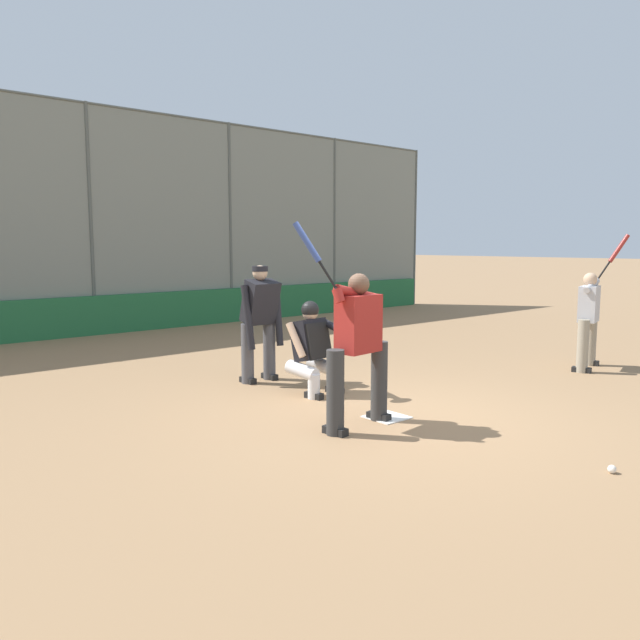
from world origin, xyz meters
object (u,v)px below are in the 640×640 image
Objects in this scene: batter_at_plate at (357,344)px; catcher_behind_plate at (315,346)px; batter_on_deck at (589,317)px; umpire_home at (260,320)px; baseball_loose at (612,469)px.

batter_at_plate is 1.62m from catcher_behind_plate.
catcher_behind_plate is 0.58× the size of batter_on_deck.
baseball_loose is at bearing 90.41° from umpire_home.
batter_on_deck is 28.91× the size of baseball_loose.
umpire_home is at bearing -91.85° from catcher_behind_plate.
umpire_home is (0.12, -1.06, 0.26)m from catcher_behind_plate.
baseball_loose is (-0.72, 2.45, -0.88)m from batter_at_plate.
batter_at_plate is 1.32× the size of umpire_home.
baseball_loose is (4.29, 2.35, -0.80)m from batter_on_deck.
baseball_loose is at bearing 99.52° from batter_at_plate.
catcher_behind_plate is 16.71× the size of baseball_loose.
batter_at_plate is 2.70m from baseball_loose.
batter_on_deck reaches higher than baseball_loose.
batter_on_deck is at bearing 147.74° from umpire_home.
catcher_behind_plate is 4.65m from batter_on_deck.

